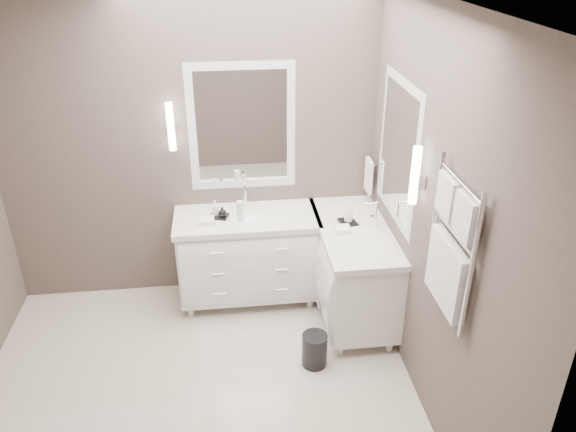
{
  "coord_description": "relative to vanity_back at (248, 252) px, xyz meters",
  "views": [
    {
      "loc": [
        0.29,
        -3.04,
        3.07
      ],
      "look_at": [
        0.74,
        0.7,
        1.1
      ],
      "focal_mm": 35.0,
      "sensor_mm": 36.0,
      "label": 1
    }
  ],
  "objects": [
    {
      "name": "wall_back",
      "position": [
        -0.45,
        0.28,
        0.86
      ],
      "size": [
        3.2,
        0.01,
        2.7
      ],
      "primitive_type": "cube",
      "color": "#544843",
      "rests_on": "floor"
    },
    {
      "name": "waste_bin",
      "position": [
        0.45,
        -0.94,
        -0.35
      ],
      "size": [
        0.26,
        0.26,
        0.28
      ],
      "primitive_type": "cylinder",
      "rotation": [
        0.0,
        0.0,
        -0.39
      ],
      "color": "black",
      "rests_on": "floor"
    },
    {
      "name": "soap_bottle_a",
      "position": [
        -0.26,
        0.02,
        0.45
      ],
      "size": [
        0.06,
        0.07,
        0.13
      ],
      "primitive_type": "imported",
      "rotation": [
        0.0,
        0.0,
        -0.16
      ],
      "color": "white",
      "rests_on": "amenity_tray_back"
    },
    {
      "name": "wall_right",
      "position": [
        1.15,
        -1.23,
        0.86
      ],
      "size": [
        0.01,
        3.0,
        2.7
      ],
      "primitive_type": "cube",
      "color": "#544843",
      "rests_on": "floor"
    },
    {
      "name": "amenity_tray_back",
      "position": [
        -0.23,
        -0.0,
        0.38
      ],
      "size": [
        0.18,
        0.15,
        0.02
      ],
      "primitive_type": "cube",
      "rotation": [
        0.0,
        0.0,
        -0.31
      ],
      "color": "black",
      "rests_on": "vanity_back"
    },
    {
      "name": "mirror_back",
      "position": [
        -0.0,
        0.26,
        1.06
      ],
      "size": [
        0.9,
        0.02,
        1.1
      ],
      "color": "white",
      "rests_on": "wall_back"
    },
    {
      "name": "mirror_right",
      "position": [
        1.14,
        -0.43,
        1.06
      ],
      "size": [
        0.02,
        0.9,
        1.1
      ],
      "color": "white",
      "rests_on": "wall_right"
    },
    {
      "name": "ceiling",
      "position": [
        -0.45,
        -1.23,
        2.22
      ],
      "size": [
        3.2,
        3.0,
        0.01
      ],
      "primitive_type": "cube",
      "color": "white",
      "rests_on": "wall_back"
    },
    {
      "name": "towel_bar_corner",
      "position": [
        1.09,
        0.13,
        0.63
      ],
      "size": [
        0.03,
        0.22,
        0.3
      ],
      "color": "white",
      "rests_on": "wall_right"
    },
    {
      "name": "water_bottle",
      "position": [
        -0.05,
        -0.07,
        0.45
      ],
      "size": [
        0.07,
        0.07,
        0.17
      ],
      "primitive_type": "cylinder",
      "rotation": [
        0.0,
        0.0,
        0.23
      ],
      "color": "silver",
      "rests_on": "vanity_back"
    },
    {
      "name": "soap_bottle_b",
      "position": [
        -0.2,
        -0.03,
        0.43
      ],
      "size": [
        0.08,
        0.08,
        0.09
      ],
      "primitive_type": "imported",
      "rotation": [
        0.0,
        0.0,
        -0.21
      ],
      "color": "black",
      "rests_on": "amenity_tray_back"
    },
    {
      "name": "sconce_back",
      "position": [
        -0.58,
        0.2,
        1.11
      ],
      "size": [
        0.06,
        0.06,
        0.4
      ],
      "color": "white",
      "rests_on": "wall_back"
    },
    {
      "name": "vanity_right",
      "position": [
        0.88,
        -0.33,
        0.0
      ],
      "size": [
        0.59,
        1.24,
        0.97
      ],
      "color": "white",
      "rests_on": "floor"
    },
    {
      "name": "floor",
      "position": [
        -0.45,
        -1.23,
        -0.49
      ],
      "size": [
        3.2,
        3.0,
        0.01
      ],
      "primitive_type": "cube",
      "color": "beige",
      "rests_on": "ground"
    },
    {
      "name": "vanity_back",
      "position": [
        0.0,
        0.0,
        0.0
      ],
      "size": [
        1.24,
        0.59,
        0.97
      ],
      "color": "white",
      "rests_on": "floor"
    },
    {
      "name": "soap_bottle_c",
      "position": [
        0.83,
        -0.25,
        0.48
      ],
      "size": [
        0.07,
        0.07,
        0.18
      ],
      "primitive_type": "imported",
      "rotation": [
        0.0,
        0.0,
        0.05
      ],
      "color": "white",
      "rests_on": "amenity_tray_right"
    },
    {
      "name": "amenity_tray_right",
      "position": [
        0.83,
        -0.25,
        0.38
      ],
      "size": [
        0.16,
        0.19,
        0.03
      ],
      "primitive_type": "cube",
      "rotation": [
        0.0,
        0.0,
        0.2
      ],
      "color": "black",
      "rests_on": "vanity_right"
    },
    {
      "name": "sconce_right",
      "position": [
        1.08,
        -1.01,
        1.11
      ],
      "size": [
        0.06,
        0.06,
        0.4
      ],
      "color": "white",
      "rests_on": "wall_right"
    },
    {
      "name": "towel_ladder",
      "position": [
        1.1,
        -1.63,
        0.91
      ],
      "size": [
        0.06,
        0.58,
        0.9
      ],
      "color": "white",
      "rests_on": "wall_right"
    }
  ]
}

